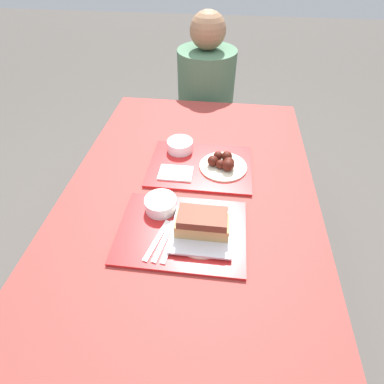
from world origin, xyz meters
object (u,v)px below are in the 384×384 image
Objects in this scene: bowl_coleslaw_far at (180,145)px; bowl_coleslaw_near at (161,204)px; brisket_sandwich_plate at (202,226)px; wings_plate_far at (223,163)px; person_seated_across at (206,84)px; tray_near at (183,232)px; tray_far at (200,166)px.

bowl_coleslaw_near is at bearing -92.16° from bowl_coleslaw_far.
bowl_coleslaw_near is 0.55× the size of brisket_sandwich_plate.
wings_plate_far reaches higher than bowl_coleslaw_far.
brisket_sandwich_plate reaches higher than bowl_coleslaw_far.
bowl_coleslaw_near is 0.16× the size of person_seated_across.
person_seated_across reaches higher than tray_near.
tray_far is 3.77× the size of bowl_coleslaw_near.
brisket_sandwich_plate is at bearing -31.61° from bowl_coleslaw_near.
tray_far is 0.61× the size of person_seated_across.
brisket_sandwich_plate reaches higher than wings_plate_far.
wings_plate_far is (0.19, -0.10, -0.01)m from bowl_coleslaw_far.
bowl_coleslaw_far reaches higher than tray_near.
wings_plate_far is (0.11, 0.35, 0.03)m from tray_near.
brisket_sandwich_plate is (0.06, -0.01, 0.04)m from tray_near.
brisket_sandwich_plate is at bearing -98.34° from wings_plate_far.
tray_near is at bearing -88.87° from person_seated_across.
bowl_coleslaw_near is 0.36m from bowl_coleslaw_far.
brisket_sandwich_plate reaches higher than bowl_coleslaw_near.
bowl_coleslaw_far is 0.57× the size of wings_plate_far.
bowl_coleslaw_near reaches higher than tray_near.
bowl_coleslaw_far is 0.16× the size of person_seated_across.
bowl_coleslaw_near is (-0.09, 0.09, 0.03)m from tray_near.
brisket_sandwich_plate is at bearing -83.52° from tray_far.
tray_near is 3.77× the size of bowl_coleslaw_near.
brisket_sandwich_plate reaches higher than tray_far.
tray_far is 0.29m from bowl_coleslaw_near.
tray_near is at bearing 174.42° from brisket_sandwich_plate.
person_seated_across is (-0.09, 1.16, -0.04)m from brisket_sandwich_plate.
bowl_coleslaw_near is at bearing 148.39° from brisket_sandwich_plate.
bowl_coleslaw_near and bowl_coleslaw_far have the same top height.
wings_plate_far is at bearing 51.95° from bowl_coleslaw_near.
brisket_sandwich_plate is 0.29× the size of person_seated_across.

